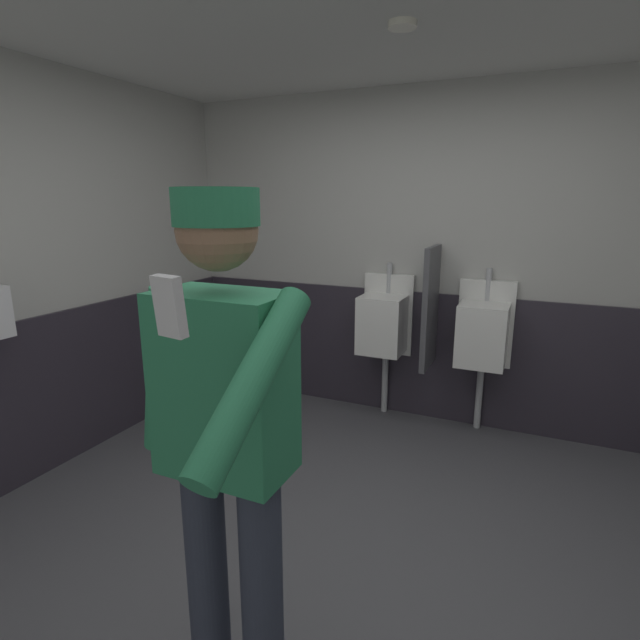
{
  "coord_description": "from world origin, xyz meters",
  "views": [
    {
      "loc": [
        0.75,
        -1.86,
        1.72
      ],
      "look_at": [
        -0.05,
        -0.08,
        1.25
      ],
      "focal_mm": 27.91,
      "sensor_mm": 36.0,
      "label": 1
    }
  ],
  "objects": [
    {
      "name": "downlight_far",
      "position": [
        0.03,
        0.69,
        2.53
      ],
      "size": [
        0.14,
        0.14,
        0.03
      ],
      "primitive_type": "cylinder",
      "color": "white"
    },
    {
      "name": "privacy_divider_panel",
      "position": [
        0.02,
        1.73,
        0.95
      ],
      "size": [
        0.04,
        0.4,
        0.9
      ],
      "primitive_type": "cube",
      "color": "#4C4C51"
    },
    {
      "name": "urinal_left",
      "position": [
        -0.35,
        1.8,
        0.78
      ],
      "size": [
        0.4,
        0.34,
        1.24
      ],
      "color": "white",
      "rests_on": "ground_plane"
    },
    {
      "name": "ground_plane",
      "position": [
        0.0,
        0.0,
        -0.02
      ],
      "size": [
        4.78,
        4.52,
        0.04
      ],
      "primitive_type": "cube",
      "color": "#4C4C51"
    },
    {
      "name": "cell_phone",
      "position": [
        0.16,
        -1.19,
        1.54
      ],
      "size": [
        0.06,
        0.04,
        0.11
      ],
      "primitive_type": "cube",
      "rotation": [
        0.09,
        0.0,
        -0.17
      ],
      "color": "silver"
    },
    {
      "name": "wall_back",
      "position": [
        0.0,
        2.02,
        1.27
      ],
      "size": [
        4.78,
        0.12,
        2.54
      ],
      "primitive_type": "cube",
      "color": "#B2B2AD",
      "rests_on": "ground_plane"
    },
    {
      "name": "wainscot_band_back",
      "position": [
        0.0,
        1.95,
        0.51
      ],
      "size": [
        4.18,
        0.03,
        1.02
      ],
      "primitive_type": "cube",
      "color": "#2D2833",
      "rests_on": "ground_plane"
    },
    {
      "name": "urinal_middle",
      "position": [
        0.4,
        1.8,
        0.78
      ],
      "size": [
        0.4,
        0.34,
        1.24
      ],
      "color": "white",
      "rests_on": "ground_plane"
    },
    {
      "name": "wainscot_band_left",
      "position": [
        -2.07,
        0.0,
        0.51
      ],
      "size": [
        0.03,
        3.92,
        1.02
      ],
      "primitive_type": "cube",
      "color": "#2D2833",
      "rests_on": "ground_plane"
    },
    {
      "name": "wall_left",
      "position": [
        -2.15,
        0.0,
        1.27
      ],
      "size": [
        0.12,
        4.52,
        2.54
      ],
      "primitive_type": "cube",
      "color": "#B2B2AD",
      "rests_on": "ground_plane"
    },
    {
      "name": "person",
      "position": [
        -0.1,
        -0.69,
        1.04
      ],
      "size": [
        0.62,
        0.6,
        1.76
      ],
      "color": "#2D3342",
      "rests_on": "ground_plane"
    }
  ]
}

